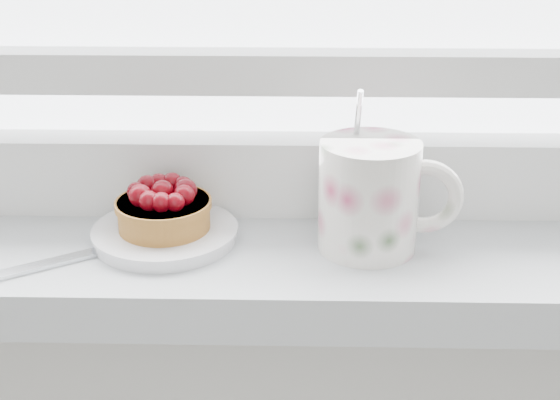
{
  "coord_description": "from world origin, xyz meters",
  "views": [
    {
      "loc": [
        0.02,
        1.3,
        1.23
      ],
      "look_at": [
        0.01,
        1.88,
        0.99
      ],
      "focal_mm": 50.0,
      "sensor_mm": 36.0,
      "label": 1
    }
  ],
  "objects_px": {
    "floral_mug": "(373,194)",
    "saucer": "(165,234)",
    "raspberry_tart": "(164,207)",
    "fork": "(82,255)"
  },
  "relations": [
    {
      "from": "floral_mug",
      "to": "saucer",
      "type": "bearing_deg",
      "value": 177.23
    },
    {
      "from": "saucer",
      "to": "floral_mug",
      "type": "height_order",
      "value": "floral_mug"
    },
    {
      "from": "raspberry_tart",
      "to": "floral_mug",
      "type": "xyz_separation_m",
      "value": [
        0.17,
        -0.01,
        0.02
      ]
    },
    {
      "from": "saucer",
      "to": "raspberry_tart",
      "type": "distance_m",
      "value": 0.03
    },
    {
      "from": "saucer",
      "to": "raspberry_tart",
      "type": "xyz_separation_m",
      "value": [
        0.0,
        0.0,
        0.03
      ]
    },
    {
      "from": "floral_mug",
      "to": "raspberry_tart",
      "type": "bearing_deg",
      "value": 177.14
    },
    {
      "from": "raspberry_tart",
      "to": "saucer",
      "type": "bearing_deg",
      "value": -106.14
    },
    {
      "from": "saucer",
      "to": "fork",
      "type": "relative_size",
      "value": 0.63
    },
    {
      "from": "floral_mug",
      "to": "fork",
      "type": "relative_size",
      "value": 0.68
    },
    {
      "from": "raspberry_tart",
      "to": "fork",
      "type": "height_order",
      "value": "raspberry_tart"
    }
  ]
}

